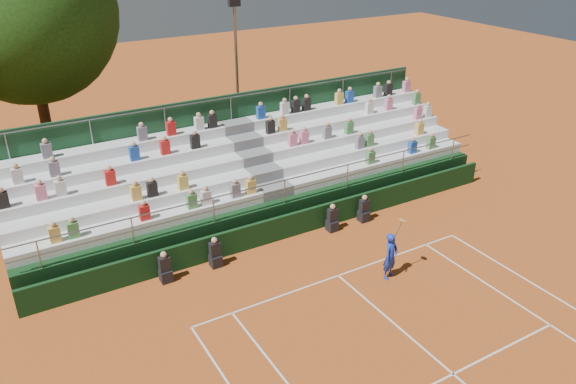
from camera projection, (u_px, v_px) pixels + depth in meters
ground at (338, 276)px, 19.68m from camera, size 90.00×90.00×0.00m
courtside_wall at (292, 225)px, 21.94m from camera, size 20.00×0.15×1.00m
line_officials at (275, 237)px, 21.15m from camera, size 8.90×0.40×1.19m
grandstand at (254, 181)px, 24.21m from camera, size 20.00×5.20×4.40m
tennis_player at (391, 256)px, 19.25m from camera, size 0.90×0.60×2.22m
tree_east at (24, 13)px, 24.33m from camera, size 7.96×7.96×11.59m
floodlight_mast at (237, 64)px, 28.93m from camera, size 0.60×0.25×7.73m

